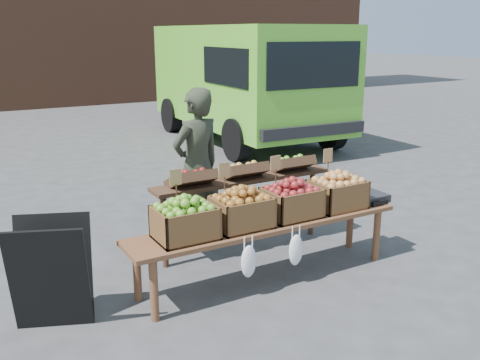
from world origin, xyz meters
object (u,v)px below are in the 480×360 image
display_bench (267,250)px  crate_red_apples (292,203)px  crate_golden_apples (185,223)px  weighing_scale (369,197)px  crate_green_apples (337,194)px  delivery_van (245,84)px  crate_russet_pears (241,212)px  vendor (197,166)px  back_table (244,203)px  chalkboard_sign (51,274)px

display_bench → crate_red_apples: (0.28, 0.00, 0.42)m
crate_golden_apples → weighing_scale: size_ratio=1.47×
display_bench → crate_green_apples: crate_green_apples is taller
weighing_scale → crate_green_apples: bearing=180.0°
delivery_van → weighing_scale: (-2.00, -5.92, -0.58)m
delivery_van → crate_green_apples: size_ratio=10.65×
crate_golden_apples → crate_russet_pears: size_ratio=1.00×
vendor → weighing_scale: (1.37, -1.24, -0.24)m
crate_red_apples → crate_green_apples: same height
crate_green_apples → crate_red_apples: bearing=180.0°
back_table → crate_green_apples: size_ratio=4.20×
weighing_scale → crate_russet_pears: bearing=180.0°
back_table → crate_red_apples: size_ratio=4.20×
crate_russet_pears → vendor: bearing=82.7°
chalkboard_sign → crate_russet_pears: 1.66m
vendor → display_bench: (0.12, -1.24, -0.57)m
delivery_van → display_bench: bearing=-116.3°
back_table → crate_green_apples: back_table is taller
chalkboard_sign → crate_red_apples: chalkboard_sign is taller
chalkboard_sign → weighing_scale: bearing=19.6°
crate_russet_pears → crate_green_apples: size_ratio=1.00×
vendor → display_bench: 1.37m
chalkboard_sign → crate_green_apples: chalkboard_sign is taller
crate_green_apples → weighing_scale: bearing=-0.0°
back_table → display_bench: back_table is taller
chalkboard_sign → vendor: bearing=53.7°
back_table → weighing_scale: bearing=-33.7°
back_table → weighing_scale: size_ratio=6.18×
crate_russet_pears → weighing_scale: bearing=-0.0°
vendor → back_table: bearing=105.0°
back_table → weighing_scale: 1.30m
vendor → back_table: vendor is taller
crate_golden_apples → crate_russet_pears: 0.55m
delivery_van → weighing_scale: 6.28m
vendor → crate_golden_apples: (-0.71, -1.24, -0.14)m
crate_red_apples → crate_green_apples: bearing=0.0°
chalkboard_sign → weighing_scale: chalkboard_sign is taller
back_table → display_bench: bearing=-103.4°
vendor → weighing_scale: 1.86m
chalkboard_sign → display_bench: (1.91, -0.13, -0.16)m
back_table → crate_russet_pears: 0.87m
crate_golden_apples → crate_red_apples: bearing=0.0°
crate_russet_pears → weighing_scale: crate_russet_pears is taller
vendor → weighing_scale: vendor is taller
back_table → delivery_van: bearing=59.4°
vendor → crate_green_apples: (0.94, -1.24, -0.14)m
crate_golden_apples → chalkboard_sign: bearing=173.2°
vendor → crate_red_apples: (0.39, -1.24, -0.14)m
crate_golden_apples → weighing_scale: bearing=-0.0°
vendor → display_bench: bearing=81.5°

